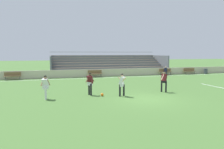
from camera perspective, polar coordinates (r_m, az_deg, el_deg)
name	(u,v)px	position (r m, az deg, el deg)	size (l,w,h in m)	color
ground_plane	(148,99)	(14.55, 9.52, -6.55)	(160.00, 160.00, 0.00)	#477033
field_line_sideline	(102,78)	(26.57, -2.61, -0.89)	(44.00, 0.12, 0.01)	white
field_line_penalty_mark	(217,87)	(21.67, 26.46, -3.01)	(0.12, 4.40, 0.01)	white
sideline_wall	(100,73)	(27.81, -3.26, 0.43)	(48.00, 0.16, 0.99)	beige
bleacher_stand	(109,64)	(32.04, -0.77, 2.79)	(17.16, 5.67, 3.28)	#897051
bench_near_bin	(95,73)	(27.19, -4.61, 0.40)	(1.80, 0.40, 0.90)	brown
bench_near_wall_gap	(165,71)	(30.85, 14.12, 0.88)	(1.80, 0.40, 0.90)	brown
bench_far_left	(13,75)	(26.96, -25.14, -0.18)	(1.80, 0.40, 0.90)	brown
bench_far_right	(189,70)	(33.03, 20.07, 1.02)	(1.80, 0.40, 0.90)	brown
trash_bin	(206,71)	(34.53, 23.84, 0.81)	(0.52, 0.52, 0.78)	#3D424C
spectator_seated	(166,70)	(30.74, 14.24, 1.15)	(0.36, 0.42, 1.21)	#2D2D38
player_white_deep_cover	(122,83)	(15.17, 2.68, -2.25)	(0.54, 0.71, 1.64)	black
player_dark_on_ball	(90,82)	(15.63, -5.94, -1.99)	(0.74, 0.49, 1.65)	black
player_dark_pressing_high	(164,80)	(17.25, 13.77, -1.35)	(0.76, 0.50, 1.67)	black
player_white_challenging	(45,85)	(14.85, -17.44, -2.75)	(0.65, 0.50, 1.61)	white
soccer_ball	(102,95)	(15.34, -2.66, -5.42)	(0.22, 0.22, 0.22)	orange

